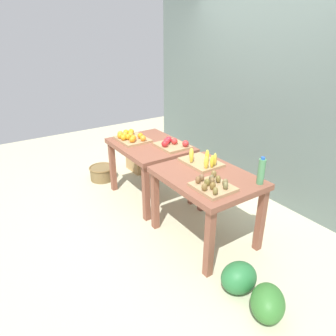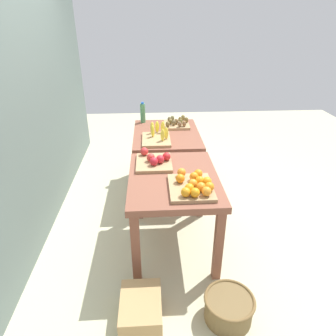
# 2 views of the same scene
# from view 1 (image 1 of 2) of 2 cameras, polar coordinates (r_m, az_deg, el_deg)

# --- Properties ---
(ground_plane) EXTENTS (8.00, 8.00, 0.00)m
(ground_plane) POSITION_cam_1_polar(r_m,az_deg,el_deg) (3.91, 1.20, -8.46)
(ground_plane) COLOR beige
(back_wall) EXTENTS (4.40, 0.12, 3.00)m
(back_wall) POSITION_cam_1_polar(r_m,az_deg,el_deg) (4.26, 16.95, 14.98)
(back_wall) COLOR slate
(back_wall) RESTS_ON ground_plane
(display_table_left) EXTENTS (1.04, 0.80, 0.77)m
(display_table_left) POSITION_cam_1_polar(r_m,az_deg,el_deg) (4.04, -3.30, 2.99)
(display_table_left) COLOR brown
(display_table_left) RESTS_ON ground_plane
(display_table_right) EXTENTS (1.04, 0.80, 0.77)m
(display_table_right) POSITION_cam_1_polar(r_m,az_deg,el_deg) (3.21, 7.08, -3.09)
(display_table_right) COLOR brown
(display_table_right) RESTS_ON ground_plane
(orange_bin) EXTENTS (0.45, 0.37, 0.11)m
(orange_bin) POSITION_cam_1_polar(r_m,az_deg,el_deg) (4.12, -6.81, 5.63)
(orange_bin) COLOR tan
(orange_bin) RESTS_ON display_table_left
(apple_bin) EXTENTS (0.41, 0.34, 0.11)m
(apple_bin) POSITION_cam_1_polar(r_m,az_deg,el_deg) (3.86, 0.76, 4.39)
(apple_bin) COLOR tan
(apple_bin) RESTS_ON display_table_left
(banana_crate) EXTENTS (0.45, 0.32, 0.17)m
(banana_crate) POSITION_cam_1_polar(r_m,az_deg,el_deg) (3.37, 6.22, 1.27)
(banana_crate) COLOR tan
(banana_crate) RESTS_ON display_table_right
(kiwi_bin) EXTENTS (0.36, 0.33, 0.10)m
(kiwi_bin) POSITION_cam_1_polar(r_m,az_deg,el_deg) (2.89, 8.18, -3.10)
(kiwi_bin) COLOR tan
(kiwi_bin) RESTS_ON display_table_right
(water_bottle) EXTENTS (0.07, 0.07, 0.27)m
(water_bottle) POSITION_cam_1_polar(r_m,az_deg,el_deg) (3.03, 16.75, -0.59)
(water_bottle) COLOR #4C8C59
(water_bottle) RESTS_ON display_table_right
(watermelon_pile) EXTENTS (0.69, 0.44, 0.28)m
(watermelon_pile) POSITION_cam_1_polar(r_m,az_deg,el_deg) (2.86, 15.26, -20.75)
(watermelon_pile) COLOR #34732E
(watermelon_pile) RESTS_ON ground_plane
(wicker_basket) EXTENTS (0.38, 0.38, 0.21)m
(wicker_basket) POSITION_cam_1_polar(r_m,az_deg,el_deg) (4.83, -12.01, -0.83)
(wicker_basket) COLOR brown
(wicker_basket) RESTS_ON ground_plane
(cardboard_produce_box) EXTENTS (0.40, 0.30, 0.22)m
(cardboard_produce_box) POSITION_cam_1_polar(r_m,az_deg,el_deg) (5.06, -5.21, 0.88)
(cardboard_produce_box) COLOR tan
(cardboard_produce_box) RESTS_ON ground_plane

